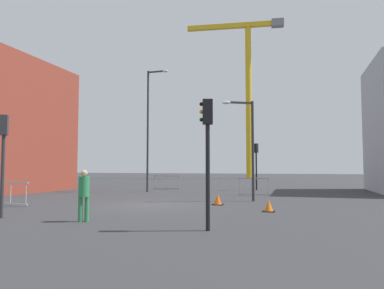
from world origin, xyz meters
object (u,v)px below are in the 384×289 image
Objects in this scene: construction_crane at (247,77)px; streetlamp_tall at (150,122)px; traffic_light_near at (207,141)px; traffic_cone_orange at (218,200)px; traffic_cone_by_barrier at (269,206)px; streetlamp_short at (248,140)px; traffic_light_far at (3,148)px; pedestrian_walking at (84,192)px; traffic_light_crosswalk at (256,158)px.

streetlamp_tall is (-3.01, -30.62, -10.58)m from construction_crane.
construction_crane is at bearing 95.86° from traffic_light_near.
traffic_cone_orange is 3.11m from traffic_cone_by_barrier.
traffic_cone_orange is at bearing 99.69° from traffic_light_near.
traffic_light_far is (-7.37, -8.37, -0.75)m from streetlamp_short.
construction_crane reaches higher than traffic_cone_by_barrier.
pedestrian_walking is (3.36, -13.34, -4.00)m from streetlamp_tall.
traffic_cone_orange is (3.42, -37.79, -15.30)m from construction_crane.
pedestrian_walking is (3.15, 0.09, -1.45)m from traffic_light_far.
construction_crane is 50.09× the size of traffic_cone_by_barrier.
construction_crane is at bearing 84.38° from streetlamp_tall.
traffic_light_crosswalk is 7.30× the size of traffic_cone_by_barrier.
traffic_light_far is at bearing -93.63° from construction_crane.
streetlamp_tall is at bearing 118.71° from traffic_light_near.
traffic_light_near is (-0.02, -8.77, -0.69)m from streetlamp_short.
streetlamp_short is 8.80m from traffic_light_near.
construction_crane is at bearing 98.40° from traffic_cone_by_barrier.
traffic_light_near is at bearing -90.10° from streetlamp_short.
streetlamp_short is 10.08× the size of traffic_cone_orange.
streetlamp_tall is 1.68× the size of streetlamp_short.
streetlamp_tall is 8.47m from traffic_light_crosswalk.
pedestrian_walking is at bearing -75.84° from streetlamp_tall.
construction_crane is 32.54m from streetlamp_tall.
construction_crane reaches higher than traffic_light_crosswalk.
traffic_cone_by_barrier is (5.51, 4.24, -0.74)m from pedestrian_walking.
streetlamp_tall is 2.45× the size of traffic_light_crosswalk.
traffic_light_far is at bearing 176.90° from traffic_light_near.
traffic_light_near reaches higher than traffic_light_crosswalk.
streetlamp_short is at bearing -33.66° from streetlamp_tall.
streetlamp_short reaches higher than traffic_light_crosswalk.
streetlamp_tall reaches higher than streetlamp_short.
traffic_light_near is 5.40m from traffic_cone_by_barrier.
construction_crane is 40.91m from traffic_cone_orange.
traffic_light_crosswalk reaches higher than pedestrian_walking.
traffic_cone_by_barrier is at bearing 74.57° from traffic_light_near.
traffic_light_far is at bearing -153.41° from traffic_cone_by_barrier.
streetlamp_tall is 2.38× the size of traffic_light_near.
traffic_light_near is 7.12m from traffic_cone_orange.
streetlamp_short is at bearing 48.65° from traffic_light_far.
streetlamp_short is at bearing -86.65° from traffic_light_crosswalk.
traffic_light_crosswalk is at bearing 28.90° from streetlamp_tall.
pedestrian_walking is at bearing 173.37° from traffic_light_near.
traffic_light_near is at bearing -6.63° from pedestrian_walking.
streetlamp_short is 1.46× the size of traffic_light_crosswalk.
traffic_cone_orange is at bearing 63.56° from pedestrian_walking.
traffic_light_near is 7.11× the size of traffic_cone_orange.
traffic_light_far is 7.37m from traffic_light_near.
traffic_light_crosswalk is 13.30m from traffic_cone_by_barrier.
traffic_cone_by_barrier is at bearing -72.28° from streetlamp_short.
traffic_light_crosswalk is at bearing 68.44° from traffic_light_far.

